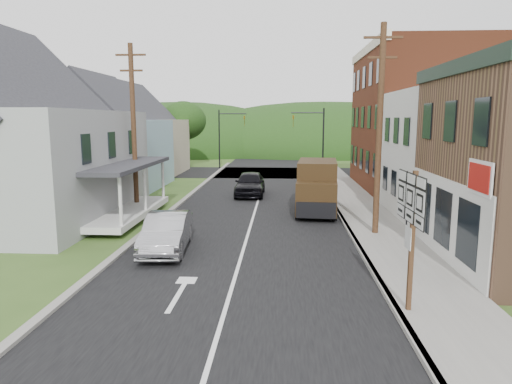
% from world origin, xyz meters
% --- Properties ---
extents(ground, '(120.00, 120.00, 0.00)m').
position_xyz_m(ground, '(0.00, 0.00, 0.00)').
color(ground, '#2D4719').
rests_on(ground, ground).
extents(road, '(9.00, 90.00, 0.02)m').
position_xyz_m(road, '(0.00, 10.00, 0.00)').
color(road, black).
rests_on(road, ground).
extents(cross_road, '(60.00, 9.00, 0.02)m').
position_xyz_m(cross_road, '(0.00, 27.00, 0.00)').
color(cross_road, black).
rests_on(cross_road, ground).
extents(sidewalk_right, '(2.80, 55.00, 0.15)m').
position_xyz_m(sidewalk_right, '(5.90, 8.00, 0.07)').
color(sidewalk_right, slate).
rests_on(sidewalk_right, ground).
extents(curb_right, '(0.20, 55.00, 0.15)m').
position_xyz_m(curb_right, '(4.55, 8.00, 0.07)').
color(curb_right, slate).
rests_on(curb_right, ground).
extents(curb_left, '(0.30, 55.00, 0.12)m').
position_xyz_m(curb_left, '(-4.65, 8.00, 0.06)').
color(curb_left, slate).
rests_on(curb_left, ground).
extents(storefront_white, '(8.00, 7.00, 6.50)m').
position_xyz_m(storefront_white, '(11.30, 7.50, 3.25)').
color(storefront_white, silver).
rests_on(storefront_white, ground).
extents(storefront_red, '(8.00, 12.00, 10.00)m').
position_xyz_m(storefront_red, '(11.30, 17.00, 5.00)').
color(storefront_red, maroon).
rests_on(storefront_red, ground).
extents(house_gray, '(10.20, 12.24, 8.35)m').
position_xyz_m(house_gray, '(-12.00, 6.00, 4.23)').
color(house_gray, '#95979A').
rests_on(house_gray, ground).
extents(house_blue, '(7.14, 8.16, 7.28)m').
position_xyz_m(house_blue, '(-11.00, 17.00, 3.69)').
color(house_blue, '#8FB3C4').
rests_on(house_blue, ground).
extents(house_cream, '(7.14, 8.16, 7.28)m').
position_xyz_m(house_cream, '(-11.50, 26.00, 3.69)').
color(house_cream, '#C3B697').
rests_on(house_cream, ground).
extents(utility_pole_right, '(1.60, 0.26, 9.00)m').
position_xyz_m(utility_pole_right, '(5.60, 3.50, 4.66)').
color(utility_pole_right, '#472D19').
rests_on(utility_pole_right, ground).
extents(utility_pole_left, '(1.60, 0.26, 9.00)m').
position_xyz_m(utility_pole_left, '(-6.50, 8.00, 4.66)').
color(utility_pole_left, '#472D19').
rests_on(utility_pole_left, ground).
extents(traffic_signal_right, '(2.87, 0.20, 6.00)m').
position_xyz_m(traffic_signal_right, '(4.30, 23.50, 3.76)').
color(traffic_signal_right, black).
rests_on(traffic_signal_right, ground).
extents(traffic_signal_left, '(2.87, 0.20, 6.00)m').
position_xyz_m(traffic_signal_left, '(-4.30, 30.50, 3.76)').
color(traffic_signal_left, black).
rests_on(traffic_signal_left, ground).
extents(tree_left_c, '(5.80, 5.80, 8.41)m').
position_xyz_m(tree_left_c, '(-19.00, 20.00, 5.94)').
color(tree_left_c, '#382616').
rests_on(tree_left_c, ground).
extents(tree_left_d, '(4.80, 4.80, 6.94)m').
position_xyz_m(tree_left_d, '(-9.00, 32.00, 4.88)').
color(tree_left_d, '#382616').
rests_on(tree_left_d, ground).
extents(forested_ridge, '(90.00, 30.00, 16.00)m').
position_xyz_m(forested_ridge, '(0.00, 55.00, 0.00)').
color(forested_ridge, black).
rests_on(forested_ridge, ground).
extents(silver_sedan, '(1.90, 4.53, 1.45)m').
position_xyz_m(silver_sedan, '(-2.94, 0.65, 0.73)').
color(silver_sedan, '#AEADB2').
rests_on(silver_sedan, ground).
extents(dark_sedan, '(1.90, 4.70, 1.60)m').
position_xyz_m(dark_sedan, '(-0.65, 13.79, 0.80)').
color(dark_sedan, black).
rests_on(dark_sedan, ground).
extents(delivery_van, '(2.48, 5.22, 2.83)m').
position_xyz_m(delivery_van, '(3.39, 8.28, 1.43)').
color(delivery_van, black).
rests_on(delivery_van, ground).
extents(route_sign_cluster, '(0.22, 2.09, 3.66)m').
position_xyz_m(route_sign_cluster, '(4.78, -4.76, 2.52)').
color(route_sign_cluster, '#472D19').
rests_on(route_sign_cluster, sidewalk_right).
extents(warning_sign, '(0.28, 0.73, 2.79)m').
position_xyz_m(warning_sign, '(6.77, 2.99, 1.94)').
color(warning_sign, black).
rests_on(warning_sign, sidewalk_right).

